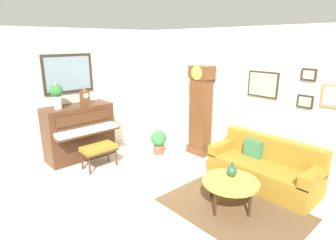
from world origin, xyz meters
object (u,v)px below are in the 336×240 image
at_px(grandfather_clock, 200,113).
at_px(green_jug, 232,171).
at_px(piano, 79,132).
at_px(piano_bench, 99,149).
at_px(couch, 264,168).
at_px(flower_vase, 57,94).
at_px(mantel_clock, 85,97).
at_px(coffee_table, 231,183).
at_px(potted_plant, 159,141).

distance_m(grandfather_clock, green_jug, 2.09).
height_order(piano, piano_bench, piano).
bearing_deg(couch, flower_vase, -145.41).
distance_m(piano_bench, green_jug, 2.74).
xyz_separation_m(piano_bench, flower_vase, (-0.76, -0.44, 1.10)).
distance_m(piano_bench, grandfather_clock, 2.35).
bearing_deg(couch, grandfather_clock, 172.76).
relative_size(piano, mantel_clock, 3.79).
bearing_deg(piano, coffee_table, 14.24).
bearing_deg(potted_plant, green_jug, -10.28).
relative_size(grandfather_clock, mantel_clock, 5.34).
relative_size(grandfather_clock, couch, 1.07).
distance_m(coffee_table, green_jug, 0.20).
height_order(green_jug, potted_plant, green_jug).
bearing_deg(mantel_clock, green_jug, 13.80).
bearing_deg(piano_bench, couch, 35.71).
xyz_separation_m(grandfather_clock, flower_vase, (-1.62, -2.55, 0.54)).
height_order(piano, potted_plant, piano).
distance_m(mantel_clock, green_jug, 3.51).
height_order(piano_bench, green_jug, green_jug).
xyz_separation_m(flower_vase, green_jug, (3.32, 1.41, -0.97)).
bearing_deg(flower_vase, coffee_table, 20.43).
distance_m(couch, mantel_clock, 3.94).
bearing_deg(mantel_clock, flower_vase, -90.05).
xyz_separation_m(piano, coffee_table, (3.40, 0.86, -0.19)).
bearing_deg(piano_bench, flower_vase, -149.55).
distance_m(grandfather_clock, flower_vase, 3.07).
xyz_separation_m(coffee_table, potted_plant, (-2.39, 0.56, -0.10)).
distance_m(green_jug, potted_plant, 2.35).
height_order(grandfather_clock, potted_plant, grandfather_clock).
relative_size(piano, grandfather_clock, 0.71).
height_order(mantel_clock, flower_vase, flower_vase).
bearing_deg(piano, grandfather_clock, 52.95).
relative_size(couch, potted_plant, 3.39).
distance_m(mantel_clock, potted_plant, 1.91).
bearing_deg(piano_bench, piano, -176.92).
bearing_deg(couch, green_jug, -93.98).
height_order(grandfather_clock, mantel_clock, grandfather_clock).
relative_size(piano_bench, potted_plant, 1.25).
bearing_deg(mantel_clock, piano, -90.60).
relative_size(piano_bench, couch, 0.37).
bearing_deg(piano, potted_plant, 54.43).
bearing_deg(couch, potted_plant, -167.96).
xyz_separation_m(grandfather_clock, green_jug, (1.69, -1.14, -0.43)).
xyz_separation_m(couch, green_jug, (-0.06, -0.92, 0.22)).
xyz_separation_m(piano, potted_plant, (1.02, 1.42, -0.28)).
height_order(piano, mantel_clock, mantel_clock).
distance_m(piano, flower_vase, 0.99).
xyz_separation_m(grandfather_clock, coffee_table, (1.78, -1.29, -0.55)).
bearing_deg(piano, couch, 29.68).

